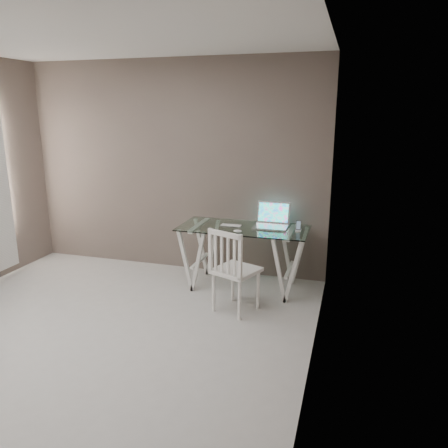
# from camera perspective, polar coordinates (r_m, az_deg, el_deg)

# --- Properties ---
(room) EXTENTS (4.50, 4.52, 2.71)m
(room) POSITION_cam_1_polar(r_m,az_deg,el_deg) (3.79, -21.12, 8.36)
(room) COLOR #B1AFAA
(room) RESTS_ON ground
(desk) EXTENTS (1.50, 0.70, 0.75)m
(desk) POSITION_cam_1_polar(r_m,az_deg,el_deg) (5.19, 2.54, -4.31)
(desk) COLOR silver
(desk) RESTS_ON ground
(chair) EXTENTS (0.54, 0.54, 0.91)m
(chair) POSITION_cam_1_polar(r_m,az_deg,el_deg) (4.51, 1.04, -5.67)
(chair) COLOR white
(chair) RESTS_ON ground
(laptop) EXTENTS (0.39, 0.35, 0.27)m
(laptop) POSITION_cam_1_polar(r_m,az_deg,el_deg) (5.15, 6.25, 0.43)
(laptop) COLOR silver
(laptop) RESTS_ON desk
(keyboard) EXTENTS (0.25, 0.11, 0.01)m
(keyboard) POSITION_cam_1_polar(r_m,az_deg,el_deg) (5.15, 0.92, -0.19)
(keyboard) COLOR silver
(keyboard) RESTS_ON desk
(mouse) EXTENTS (0.10, 0.06, 0.03)m
(mouse) POSITION_cam_1_polar(r_m,az_deg,el_deg) (4.87, 1.79, -0.93)
(mouse) COLOR white
(mouse) RESTS_ON desk
(phone_dock) EXTENTS (0.06, 0.06, 0.12)m
(phone_dock) POSITION_cam_1_polar(r_m,az_deg,el_deg) (5.00, 9.68, -0.53)
(phone_dock) COLOR white
(phone_dock) RESTS_ON desk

